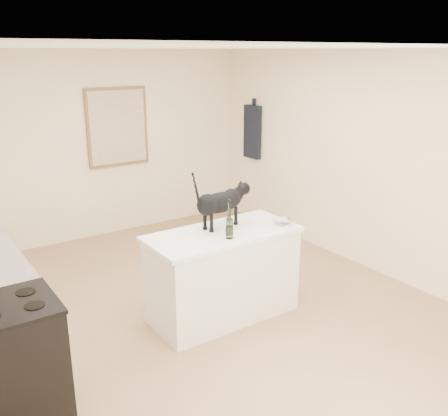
% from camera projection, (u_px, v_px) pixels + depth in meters
% --- Properties ---
extents(floor, '(5.50, 5.50, 0.00)m').
position_uv_depth(floor, '(204.00, 309.00, 5.22)').
color(floor, '#A47D57').
rests_on(floor, ground).
extents(ceiling, '(5.50, 5.50, 0.00)m').
position_uv_depth(ceiling, '(201.00, 48.00, 4.44)').
color(ceiling, white).
rests_on(ceiling, ground).
extents(wall_back, '(4.50, 0.00, 4.50)m').
position_uv_depth(wall_back, '(98.00, 146.00, 6.99)').
color(wall_back, '#FFF0C5').
rests_on(wall_back, ground).
extents(wall_right, '(0.00, 5.50, 5.50)m').
position_uv_depth(wall_right, '(360.00, 161.00, 6.05)').
color(wall_right, '#FFF0C5').
rests_on(wall_right, ground).
extents(island_base, '(1.44, 0.67, 0.86)m').
position_uv_depth(island_base, '(223.00, 276.00, 4.99)').
color(island_base, white).
rests_on(island_base, floor).
extents(island_top, '(1.50, 0.70, 0.04)m').
position_uv_depth(island_top, '(223.00, 234.00, 4.85)').
color(island_top, white).
rests_on(island_top, island_base).
extents(stove, '(0.60, 0.60, 0.90)m').
position_uv_depth(stove, '(17.00, 363.00, 3.56)').
color(stove, black).
rests_on(stove, floor).
extents(artwork_frame, '(0.90, 0.03, 1.10)m').
position_uv_depth(artwork_frame, '(118.00, 127.00, 7.05)').
color(artwork_frame, brown).
rests_on(artwork_frame, wall_back).
extents(artwork_canvas, '(0.82, 0.00, 1.02)m').
position_uv_depth(artwork_canvas, '(118.00, 127.00, 7.04)').
color(artwork_canvas, beige).
rests_on(artwork_canvas, wall_back).
extents(hanging_garment, '(0.08, 0.34, 0.80)m').
position_uv_depth(hanging_garment, '(252.00, 132.00, 7.59)').
color(hanging_garment, black).
rests_on(hanging_garment, wall_right).
extents(black_cat, '(0.67, 0.28, 0.46)m').
position_uv_depth(black_cat, '(220.00, 205.00, 4.91)').
color(black_cat, black).
rests_on(black_cat, island_top).
extents(wine_bottle, '(0.07, 0.07, 0.33)m').
position_uv_depth(wine_bottle, '(229.00, 222.00, 4.63)').
color(wine_bottle, '#2A5D25').
rests_on(wine_bottle, island_top).
extents(glass_bowl, '(0.25, 0.25, 0.05)m').
position_uv_depth(glass_bowl, '(283.00, 222.00, 5.05)').
color(glass_bowl, white).
rests_on(glass_bowl, island_top).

